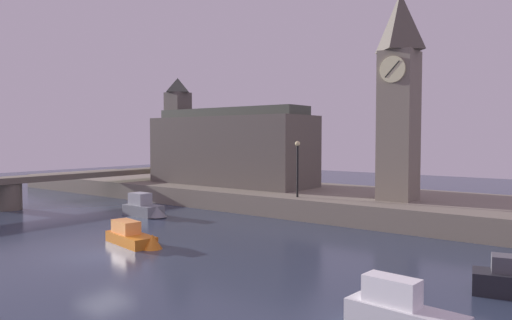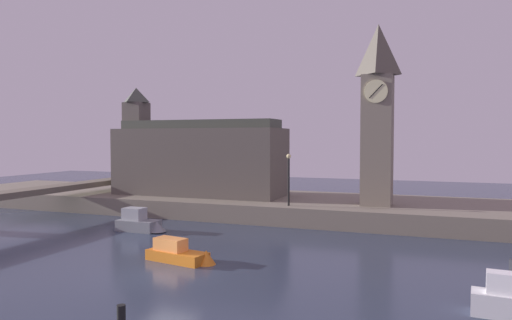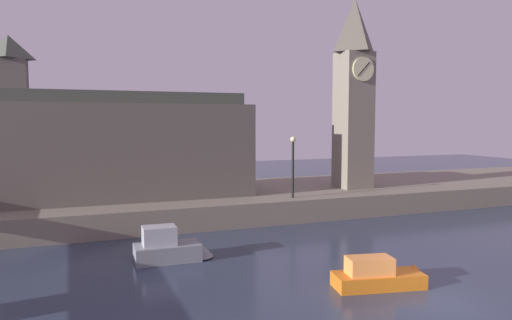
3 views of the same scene
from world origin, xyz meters
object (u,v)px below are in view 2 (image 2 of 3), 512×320
Objects in this scene: boat_cruiser_grey at (142,223)px; streetlamp at (289,174)px; parliament_hall at (195,158)px; boat_patrol_orange at (183,254)px; clock_tower at (378,112)px.

streetlamp is at bearing 34.06° from boat_cruiser_grey.
parliament_hall reaches higher than boat_patrol_orange.
boat_patrol_orange is (-2.11, -12.95, -3.59)m from streetlamp.
clock_tower is 3.75× the size of boat_cruiser_grey.
boat_cruiser_grey reaches higher than boat_patrol_orange.
clock_tower is at bearing 23.74° from streetlamp.
boat_patrol_orange is (-8.51, -15.77, -8.45)m from clock_tower.
parliament_hall is 11.49m from boat_cruiser_grey.
boat_cruiser_grey is (-9.30, -6.29, -3.43)m from streetlamp.
boat_cruiser_grey is at bearing -83.59° from parliament_hall.
clock_tower is at bearing 30.10° from boat_cruiser_grey.
clock_tower is 3.49× the size of streetlamp.
boat_cruiser_grey is 0.87× the size of boat_patrol_orange.
boat_patrol_orange is at bearing -42.80° from boat_cruiser_grey.
streetlamp is at bearing -156.26° from clock_tower.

